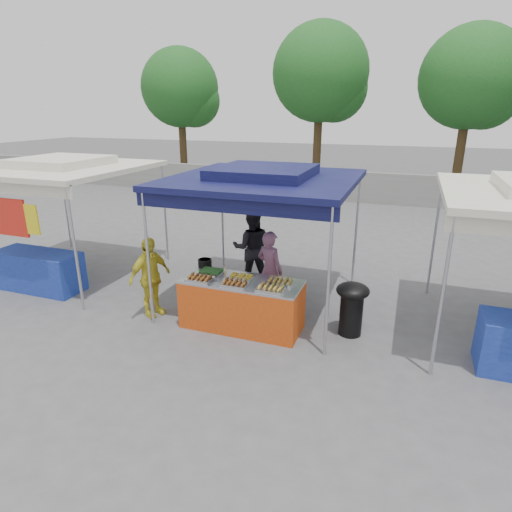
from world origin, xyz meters
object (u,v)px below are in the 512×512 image
(wok_burner, at_px, (352,304))
(customer_person, at_px, (150,277))
(helper_man, at_px, (252,248))
(vendor_table, at_px, (242,304))
(cooking_pot, at_px, (205,263))
(vendor_woman, at_px, (270,270))

(wok_burner, xyz_separation_m, customer_person, (-3.45, -0.51, 0.19))
(helper_man, bearing_deg, vendor_table, 86.27)
(cooking_pot, relative_size, helper_man, 0.15)
(helper_man, distance_m, customer_person, 2.26)
(cooking_pot, height_order, vendor_woman, vendor_woman)
(helper_man, xyz_separation_m, customer_person, (-1.21, -1.90, -0.10))
(customer_person, bearing_deg, wok_burner, -61.78)
(wok_burner, height_order, customer_person, customer_person)
(customer_person, bearing_deg, vendor_table, -65.82)
(vendor_table, relative_size, wok_burner, 2.22)
(cooking_pot, distance_m, vendor_woman, 1.19)
(vendor_woman, distance_m, helper_man, 1.12)
(cooking_pot, height_order, helper_man, helper_man)
(vendor_table, relative_size, vendor_woman, 1.35)
(wok_burner, distance_m, vendor_woman, 1.66)
(helper_man, bearing_deg, customer_person, 38.78)
(vendor_woman, relative_size, helper_man, 0.90)
(wok_burner, xyz_separation_m, helper_man, (-2.25, 1.40, 0.29))
(vendor_woman, bearing_deg, wok_burner, -178.03)
(cooking_pot, relative_size, vendor_woman, 0.16)
(vendor_table, xyz_separation_m, customer_person, (-1.69, -0.13, 0.30))
(vendor_woman, xyz_separation_m, customer_person, (-1.89, -1.01, -0.01))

